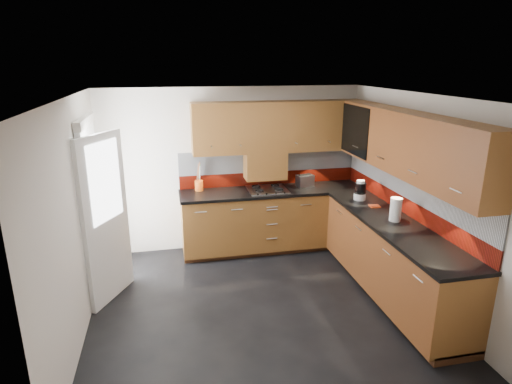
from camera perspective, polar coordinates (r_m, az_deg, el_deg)
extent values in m
cube|color=black|center=(5.20, 0.41, -14.88)|extent=(4.00, 3.80, 0.02)
cube|color=white|center=(4.42, 0.48, 13.29)|extent=(4.00, 3.80, 0.10)
cube|color=beige|center=(6.41, -3.13, 3.12)|extent=(4.00, 0.08, 2.64)
cube|color=beige|center=(3.06, 8.14, -13.34)|extent=(4.00, 0.08, 2.64)
cube|color=beige|center=(4.68, -23.50, -3.65)|extent=(0.08, 3.80, 2.64)
cube|color=beige|center=(5.42, 20.91, -0.63)|extent=(0.08, 3.80, 2.64)
cube|color=brown|center=(6.41, 2.32, -3.65)|extent=(2.70, 0.60, 0.95)
cube|color=brown|center=(5.42, 17.61, -8.51)|extent=(0.60, 2.60, 0.95)
cube|color=#422412|center=(6.60, 2.21, -7.01)|extent=(2.70, 0.54, 0.10)
cube|color=#422412|center=(5.62, 17.49, -12.39)|extent=(0.54, 2.60, 0.10)
cube|color=black|center=(6.26, 2.31, 0.13)|extent=(2.72, 0.62, 0.04)
cube|color=black|center=(5.23, 18.05, -4.20)|extent=(0.62, 2.60, 0.04)
cube|color=maroon|center=(6.50, 1.75, 1.89)|extent=(2.70, 0.02, 0.20)
cube|color=silver|center=(6.44, 1.78, 4.21)|extent=(2.70, 0.02, 0.34)
cube|color=maroon|center=(5.60, 19.21, -1.62)|extent=(0.02, 3.20, 0.20)
cube|color=silver|center=(5.52, 19.48, 1.04)|extent=(0.02, 3.20, 0.34)
cube|color=brown|center=(6.22, 3.07, 8.71)|extent=(2.50, 0.33, 0.72)
cube|color=brown|center=(5.19, 19.54, 6.08)|extent=(0.33, 2.87, 0.72)
cube|color=silver|center=(6.05, 2.09, 6.47)|extent=(1.80, 0.01, 0.16)
cube|color=silver|center=(5.11, 17.81, 3.68)|extent=(0.01, 2.00, 0.16)
cube|color=brown|center=(6.28, 1.22, 3.60)|extent=(0.60, 0.33, 0.40)
cube|color=black|center=(6.01, 13.01, 8.00)|extent=(0.01, 0.80, 0.66)
cube|color=#FFD18C|center=(6.14, 15.65, 8.00)|extent=(0.01, 0.76, 0.64)
cube|color=black|center=(6.08, 14.52, 8.19)|extent=(0.29, 0.76, 0.01)
cylinder|color=black|center=(5.84, 15.68, 8.76)|extent=(0.07, 0.07, 0.16)
cylinder|color=black|center=(5.98, 15.02, 8.98)|extent=(0.07, 0.07, 0.16)
cylinder|color=white|center=(6.11, 14.38, 9.19)|extent=(0.07, 0.07, 0.16)
cylinder|color=black|center=(6.24, 13.77, 9.39)|extent=(0.07, 0.07, 0.16)
cube|color=white|center=(5.56, -20.80, -2.13)|extent=(0.06, 0.95, 2.04)
cube|color=white|center=(5.21, -19.34, -3.47)|extent=(0.42, 0.73, 1.98)
cube|color=white|center=(5.07, -19.50, 1.32)|extent=(0.28, 0.50, 0.90)
cube|color=silver|center=(6.22, 1.53, 0.32)|extent=(0.56, 0.48, 0.02)
torus|color=black|center=(6.07, 0.46, 0.15)|extent=(0.13, 0.13, 0.02)
torus|color=black|center=(6.14, 3.10, 0.32)|extent=(0.13, 0.13, 0.02)
torus|color=black|center=(6.29, 0.00, 0.75)|extent=(0.13, 0.13, 0.02)
torus|color=black|center=(6.35, 2.56, 0.91)|extent=(0.13, 0.13, 0.02)
cube|color=black|center=(6.00, 2.05, -0.22)|extent=(0.43, 0.04, 0.02)
cylinder|color=#D15513|center=(6.24, -7.61, 0.85)|extent=(0.12, 0.12, 0.15)
cylinder|color=brown|center=(6.21, -7.62, 2.53)|extent=(0.06, 0.03, 0.30)
cylinder|color=brown|center=(6.21, -7.55, 2.43)|extent=(0.04, 0.04, 0.28)
cylinder|color=brown|center=(6.21, -7.69, 2.62)|extent=(0.06, 0.02, 0.32)
cylinder|color=brown|center=(6.21, -7.50, 2.33)|extent=(0.03, 0.05, 0.26)
cylinder|color=brown|center=(6.21, -7.79, 2.47)|extent=(0.05, 0.04, 0.29)
cube|color=silver|center=(6.44, 6.54, 1.51)|extent=(0.28, 0.21, 0.17)
cube|color=black|center=(6.42, 6.56, 2.29)|extent=(0.19, 0.06, 0.01)
cube|color=black|center=(6.45, 6.46, 2.37)|extent=(0.19, 0.06, 0.01)
cylinder|color=white|center=(5.96, 13.66, -0.57)|extent=(0.16, 0.16, 0.09)
cylinder|color=black|center=(5.93, 13.74, 0.50)|extent=(0.15, 0.15, 0.14)
cylinder|color=white|center=(5.90, 13.80, 1.34)|extent=(0.11, 0.11, 0.04)
cylinder|color=white|center=(5.26, 18.12, -2.23)|extent=(0.14, 0.14, 0.28)
cube|color=#DF4318|center=(5.73, 15.56, -1.84)|extent=(0.14, 0.12, 0.01)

